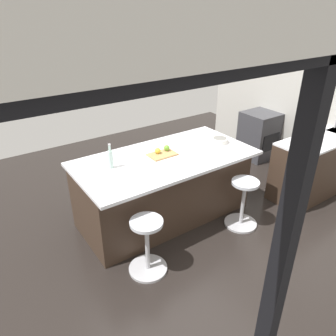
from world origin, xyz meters
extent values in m
plane|color=black|center=(0.00, 0.00, 0.00)|extent=(7.29, 7.29, 0.00)
cube|color=beige|center=(-2.80, 0.00, 1.38)|extent=(0.12, 4.88, 2.75)
cube|color=#38281E|center=(-2.45, 0.51, 0.45)|extent=(2.13, 0.60, 0.89)
cube|color=silver|center=(-2.45, 0.51, 0.91)|extent=(2.13, 0.60, 0.03)
cube|color=#38383D|center=(-2.45, -0.91, 0.45)|extent=(0.60, 0.60, 0.89)
cube|color=black|center=(-2.45, -0.61, 0.40)|extent=(0.44, 0.01, 0.32)
cube|color=#38281E|center=(0.17, -0.30, 0.45)|extent=(2.29, 1.00, 0.90)
cube|color=silver|center=(0.17, -0.25, 0.92)|extent=(2.35, 1.20, 0.04)
cylinder|color=#B7B7BC|center=(-0.58, 0.48, 0.01)|extent=(0.44, 0.44, 0.03)
cylinder|color=#B7B7BC|center=(-0.58, 0.48, 0.33)|extent=(0.05, 0.05, 0.62)
cylinder|color=silver|center=(-0.58, 0.48, 0.66)|extent=(0.36, 0.36, 0.04)
cylinder|color=#B7B7BC|center=(0.91, 0.48, 0.01)|extent=(0.44, 0.44, 0.03)
cylinder|color=#B7B7BC|center=(0.91, 0.48, 0.33)|extent=(0.05, 0.05, 0.62)
cylinder|color=silver|center=(0.91, 0.48, 0.66)|extent=(0.36, 0.36, 0.04)
cube|color=tan|center=(0.18, -0.32, 0.95)|extent=(0.36, 0.24, 0.02)
sphere|color=#609E2D|center=(0.07, -0.37, 1.00)|extent=(0.08, 0.08, 0.08)
sphere|color=gold|center=(0.22, -0.36, 1.00)|extent=(0.08, 0.08, 0.08)
cylinder|color=silver|center=(0.89, -0.37, 1.05)|extent=(0.06, 0.06, 0.22)
cylinder|color=silver|center=(0.89, -0.37, 1.20)|extent=(0.03, 0.03, 0.08)
cylinder|color=#B7B7BC|center=(0.89, -0.37, 1.25)|extent=(0.03, 0.03, 0.02)
cylinder|color=silver|center=(-0.73, -0.21, 0.98)|extent=(0.23, 0.23, 0.07)
cylinder|color=slate|center=(-0.73, -0.21, 0.99)|extent=(0.19, 0.19, 0.04)
camera|label=1|loc=(2.29, 2.88, 2.72)|focal=34.48mm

